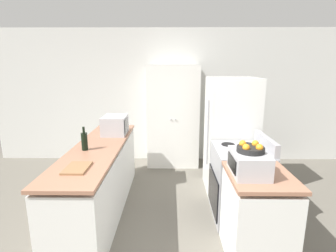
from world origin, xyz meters
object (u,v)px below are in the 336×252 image
(pantry_cabinet, at_px, (173,116))
(refrigerator, at_px, (230,135))
(toaster_oven, at_px, (249,163))
(wine_bottle, at_px, (84,141))
(fruit_bowl, at_px, (251,148))
(microwave, at_px, (115,125))
(stove, at_px, (239,183))

(pantry_cabinet, bearing_deg, refrigerator, -50.70)
(toaster_oven, bearing_deg, wine_bottle, 158.67)
(refrigerator, distance_m, toaster_oven, 1.53)
(fruit_bowl, bearing_deg, pantry_cabinet, 105.37)
(microwave, relative_size, fruit_bowl, 1.76)
(wine_bottle, xyz_separation_m, fruit_bowl, (1.79, -0.69, 0.14))
(stove, bearing_deg, microwave, 156.89)
(pantry_cabinet, distance_m, refrigerator, 1.36)
(toaster_oven, height_order, fruit_bowl, fruit_bowl)
(refrigerator, height_order, microwave, refrigerator)
(wine_bottle, xyz_separation_m, toaster_oven, (1.78, -0.69, -0.01))
(microwave, bearing_deg, toaster_oven, -43.12)
(microwave, xyz_separation_m, wine_bottle, (-0.21, -0.77, -0.02))
(microwave, bearing_deg, wine_bottle, -105.41)
(wine_bottle, relative_size, fruit_bowl, 1.13)
(microwave, height_order, wine_bottle, wine_bottle)
(stove, distance_m, wine_bottle, 2.00)
(microwave, distance_m, fruit_bowl, 2.15)
(refrigerator, relative_size, wine_bottle, 6.00)
(refrigerator, distance_m, wine_bottle, 2.12)
(refrigerator, bearing_deg, fruit_bowl, -95.97)
(stove, bearing_deg, wine_bottle, -178.63)
(wine_bottle, distance_m, toaster_oven, 1.91)
(pantry_cabinet, bearing_deg, toaster_oven, -74.90)
(microwave, relative_size, wine_bottle, 1.57)
(refrigerator, distance_m, fruit_bowl, 1.54)
(refrigerator, bearing_deg, pantry_cabinet, 129.30)
(stove, distance_m, fruit_bowl, 1.01)
(pantry_cabinet, xyz_separation_m, stove, (0.83, -1.83, -0.49))
(microwave, bearing_deg, stove, -23.11)
(refrigerator, relative_size, microwave, 3.83)
(stove, bearing_deg, toaster_oven, -100.37)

